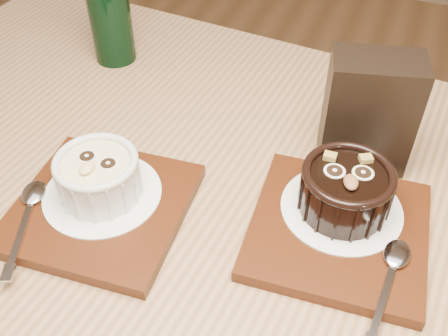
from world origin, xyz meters
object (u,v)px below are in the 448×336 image
(ramekin_white, at_px, (98,175))
(condiment_stand, at_px, (369,113))
(tray_left, at_px, (101,208))
(green_bottle, at_px, (108,4))
(table, at_px, (230,286))
(tray_right, at_px, (338,230))
(ramekin_dark, at_px, (346,188))

(ramekin_white, bearing_deg, condiment_stand, 39.06)
(tray_left, relative_size, green_bottle, 0.78)
(table, height_order, tray_right, tray_right)
(green_bottle, bearing_deg, tray_left, -63.18)
(table, distance_m, ramekin_dark, 0.18)
(ramekin_dark, bearing_deg, green_bottle, 137.15)
(tray_left, xyz_separation_m, ramekin_white, (-0.00, 0.01, 0.04))
(ramekin_dark, bearing_deg, condiment_stand, 73.68)
(ramekin_white, relative_size, tray_right, 0.50)
(ramekin_white, xyz_separation_m, tray_right, (0.25, 0.05, -0.04))
(table, relative_size, condiment_stand, 9.09)
(ramekin_white, distance_m, tray_right, 0.26)
(tray_left, xyz_separation_m, green_bottle, (-0.14, 0.29, 0.08))
(tray_right, xyz_separation_m, condiment_stand, (-0.00, 0.13, 0.06))
(table, relative_size, ramekin_dark, 13.24)
(ramekin_dark, xyz_separation_m, green_bottle, (-0.39, 0.20, 0.04))
(tray_left, bearing_deg, table, 6.94)
(table, height_order, tray_left, tray_left)
(ramekin_dark, height_order, green_bottle, green_bottle)
(table, distance_m, tray_right, 0.15)
(ramekin_white, height_order, green_bottle, green_bottle)
(condiment_stand, bearing_deg, tray_left, -142.38)
(ramekin_white, distance_m, condiment_stand, 0.31)
(ramekin_white, height_order, ramekin_dark, ramekin_dark)
(table, bearing_deg, green_bottle, 137.20)
(table, bearing_deg, tray_right, 23.15)
(table, height_order, green_bottle, green_bottle)
(ramekin_dark, distance_m, condiment_stand, 0.11)
(tray_left, xyz_separation_m, ramekin_dark, (0.25, 0.09, 0.04))
(tray_left, distance_m, condiment_stand, 0.32)
(ramekin_white, bearing_deg, tray_right, 14.85)
(ramekin_white, height_order, condiment_stand, condiment_stand)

